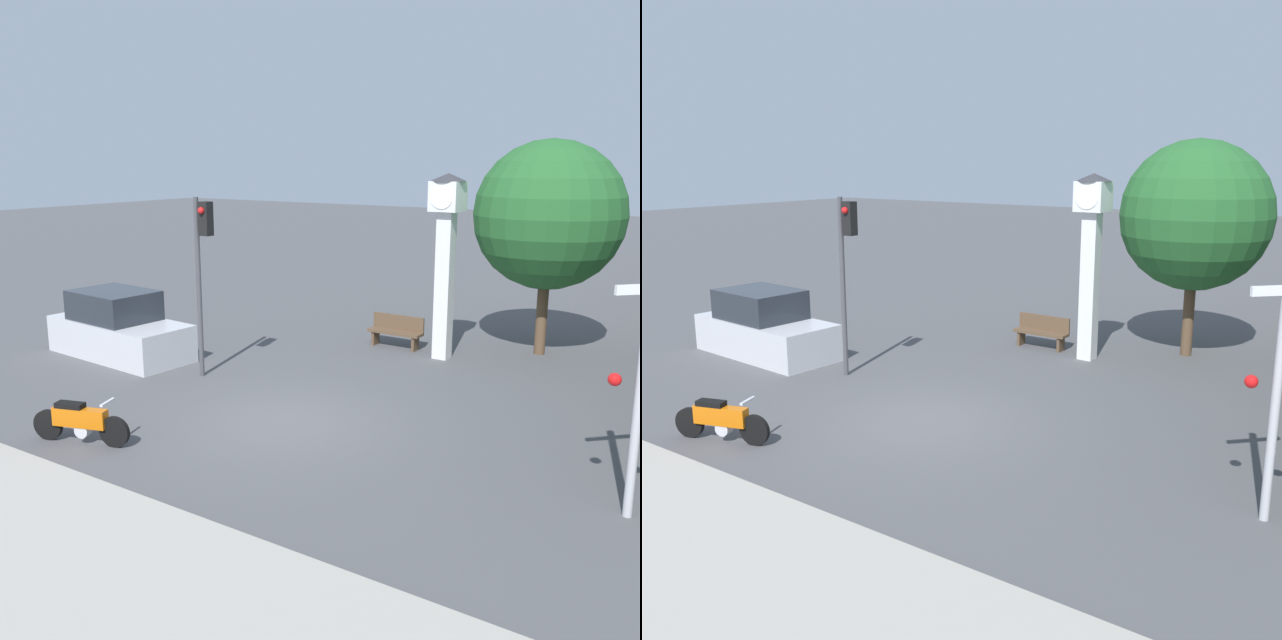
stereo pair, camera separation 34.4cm
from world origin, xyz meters
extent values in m
plane|color=#4C4C4F|center=(0.00, 0.00, 0.00)|extent=(120.00, 120.00, 0.00)
cylinder|color=black|center=(-1.89, -2.83, 0.30)|extent=(0.60, 0.29, 0.60)
cylinder|color=black|center=(-3.24, -3.29, 0.30)|extent=(0.60, 0.29, 0.60)
cube|color=orange|center=(-2.56, -3.06, 0.52)|extent=(1.11, 0.56, 0.36)
cube|color=black|center=(-2.75, -3.12, 0.75)|extent=(0.60, 0.40, 0.10)
cylinder|color=silver|center=(-2.52, -3.04, 0.27)|extent=(0.33, 0.28, 0.28)
cube|color=silver|center=(-1.99, -2.86, 0.87)|extent=(0.20, 0.43, 0.04)
cube|color=white|center=(0.70, 6.22, 1.98)|extent=(0.41, 0.41, 3.96)
cube|color=white|center=(0.70, 6.22, 4.34)|extent=(0.77, 0.77, 0.77)
cylinder|color=white|center=(0.70, 5.82, 4.34)|extent=(0.62, 0.02, 0.62)
cone|color=#333338|center=(0.70, 6.22, 4.83)|extent=(0.93, 0.93, 0.20)
cylinder|color=#47474C|center=(-3.62, 1.42, 2.21)|extent=(0.12, 0.12, 4.42)
cube|color=black|center=(-3.32, 1.42, 3.92)|extent=(0.28, 0.24, 0.80)
sphere|color=red|center=(-3.32, 1.27, 4.12)|extent=(0.16, 0.16, 0.16)
cylinder|color=#B7B7BC|center=(6.69, -0.30, 1.93)|extent=(0.14, 0.14, 3.87)
sphere|color=red|center=(6.34, -0.35, 2.13)|extent=(0.20, 0.20, 0.20)
cylinder|color=brown|center=(2.77, 8.13, 1.12)|extent=(0.30, 0.30, 2.24)
sphere|color=#235B28|center=(2.77, 8.13, 3.83)|extent=(3.98, 3.98, 3.98)
cube|color=brown|center=(-0.87, 6.49, 0.45)|extent=(1.60, 0.44, 0.08)
cube|color=brown|center=(-0.87, 6.68, 0.70)|extent=(1.60, 0.06, 0.44)
cube|color=brown|center=(-1.51, 6.49, 0.21)|extent=(0.08, 0.35, 0.41)
cube|color=brown|center=(-0.23, 6.49, 0.21)|extent=(0.08, 0.35, 0.41)
cube|color=silver|center=(-6.71, 1.53, 0.50)|extent=(4.33, 2.12, 1.00)
cube|color=#262B33|center=(-6.91, 1.55, 1.40)|extent=(2.32, 1.82, 0.80)
camera|label=1|loc=(8.29, -11.14, 5.33)|focal=40.00mm
camera|label=2|loc=(8.57, -10.94, 5.33)|focal=40.00mm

